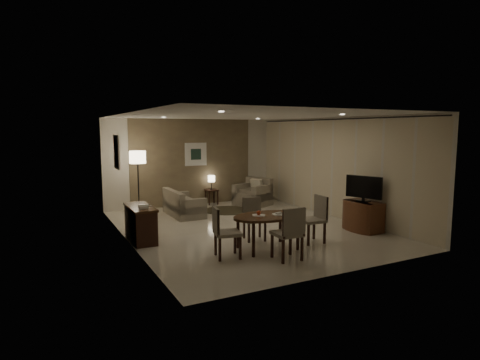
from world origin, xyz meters
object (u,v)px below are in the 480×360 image
chair_near (287,233)px  floor_lamp (138,183)px  armchair (253,192)px  dining_table (268,232)px  side_table (212,197)px  console_desk (141,224)px  sofa (184,203)px  tv_cabinet (363,216)px  chair_right (312,220)px  chair_left (228,232)px  chair_far (254,219)px

chair_near → floor_lamp: size_ratio=0.56×
floor_lamp → armchair: bearing=-5.3°
dining_table → floor_lamp: bearing=108.4°
side_table → floor_lamp: floor_lamp is taller
console_desk → sofa: size_ratio=0.79×
tv_cabinet → chair_near: bearing=-161.1°
armchair → chair_near: bearing=-46.1°
tv_cabinet → chair_right: (-1.71, -0.26, 0.14)m
tv_cabinet → floor_lamp: floor_lamp is taller
armchair → console_desk: bearing=-83.0°
sofa → chair_near: bearing=-174.9°
chair_left → side_table: (1.86, 5.12, -0.24)m
chair_near → floor_lamp: (-1.49, 5.24, 0.40)m
chair_right → sofa: (-1.49, 3.80, -0.13)m
tv_cabinet → chair_far: (-2.69, 0.45, 0.10)m
chair_right → tv_cabinet: bearing=102.9°
chair_left → sofa: bearing=4.4°
chair_near → sofa: bearing=-82.5°
console_desk → dining_table: 2.74m
tv_cabinet → chair_near: (-2.79, -0.96, 0.14)m
tv_cabinet → floor_lamp: size_ratio=0.51×
floor_lamp → console_desk: bearing=-102.3°
chair_far → sofa: size_ratio=0.59×
chair_left → armchair: chair_left is taller
chair_far → chair_near: bearing=-83.0°
console_desk → sofa: (1.68, 2.04, -0.02)m
dining_table → sofa: bearing=96.5°
chair_near → chair_far: bearing=-92.0°
console_desk → chair_right: bearing=-29.1°
side_table → floor_lamp: 2.55m
chair_near → chair_right: chair_near is taller
tv_cabinet → armchair: armchair is taller
chair_left → armchair: size_ratio=1.00×
armchair → floor_lamp: floor_lamp is taller
sofa → armchair: size_ratio=1.60×
dining_table → side_table: 5.08m
dining_table → floor_lamp: 4.81m
chair_far → chair_left: (-1.03, -0.82, 0.02)m
side_table → console_desk: bearing=-133.0°
tv_cabinet → side_table: 5.10m
chair_left → floor_lamp: 4.70m
dining_table → chair_right: 1.07m
chair_near → floor_lamp: floor_lamp is taller
chair_near → chair_far: 1.41m
tv_cabinet → floor_lamp: (-4.28, 4.29, 0.54)m
chair_left → chair_right: bearing=-75.3°
chair_left → armchair: (2.91, 4.33, -0.05)m
chair_near → floor_lamp: 5.47m
dining_table → sofa: sofa is taller
side_table → armchair: bearing=-36.7°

